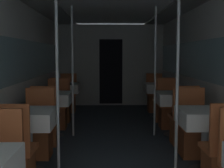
{
  "coord_description": "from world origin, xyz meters",
  "views": [
    {
      "loc": [
        -0.14,
        -1.27,
        1.42
      ],
      "look_at": [
        -0.05,
        3.0,
        1.02
      ],
      "focal_mm": 50.0,
      "sensor_mm": 36.0,
      "label": 1
    }
  ],
  "objects_px": {
    "dining_table_right_1": "(206,120)",
    "support_pole_right_1": "(177,80)",
    "support_pole_left_2": "(73,72)",
    "dining_table_left_1": "(28,121)",
    "chair_left_near_3": "(62,108)",
    "chair_left_far_3": "(68,100)",
    "support_pole_right_2": "(155,72)",
    "chair_left_far_1": "(39,136)",
    "dining_table_right_3": "(159,89)",
    "chair_right_far_2": "(169,113)",
    "chair_left_near_2": "(46,126)",
    "chair_right_near_1": "(223,163)",
    "dining_table_right_2": "(175,100)",
    "chair_left_near_1": "(15,164)",
    "chair_right_near_3": "(163,108)",
    "chair_right_near_2": "(183,126)",
    "dining_table_left_2": "(52,100)",
    "dining_table_left_3": "(65,89)",
    "chair_right_far_3": "(155,100)",
    "chair_right_far_1": "(193,135)",
    "chair_left_far_2": "(57,113)",
    "support_pole_left_1": "(57,80)"
  },
  "relations": [
    {
      "from": "dining_table_right_1",
      "to": "support_pole_right_2",
      "type": "bearing_deg",
      "value": 102.05
    },
    {
      "from": "support_pole_right_1",
      "to": "chair_right_near_1",
      "type": "bearing_deg",
      "value": -57.29
    },
    {
      "from": "chair_left_near_3",
      "to": "chair_left_far_3",
      "type": "height_order",
      "value": "same"
    },
    {
      "from": "chair_right_near_2",
      "to": "chair_right_far_3",
      "type": "bearing_deg",
      "value": 90.0
    },
    {
      "from": "chair_left_near_3",
      "to": "chair_right_far_2",
      "type": "height_order",
      "value": "same"
    },
    {
      "from": "chair_left_near_1",
      "to": "chair_right_near_1",
      "type": "xyz_separation_m",
      "value": [
        2.15,
        0.0,
        0.0
      ]
    },
    {
      "from": "support_pole_left_2",
      "to": "chair_right_far_3",
      "type": "height_order",
      "value": "support_pole_left_2"
    },
    {
      "from": "chair_left_near_1",
      "to": "chair_left_far_3",
      "type": "relative_size",
      "value": 1.0
    },
    {
      "from": "chair_right_near_1",
      "to": "dining_table_right_3",
      "type": "height_order",
      "value": "chair_right_near_1"
    },
    {
      "from": "chair_left_far_3",
      "to": "chair_right_far_3",
      "type": "relative_size",
      "value": 1.0
    },
    {
      "from": "chair_right_near_2",
      "to": "chair_left_far_1",
      "type": "bearing_deg",
      "value": -165.23
    },
    {
      "from": "chair_left_near_1",
      "to": "support_pole_left_1",
      "type": "xyz_separation_m",
      "value": [
        0.36,
        0.56,
        0.82
      ]
    },
    {
      "from": "chair_right_far_1",
      "to": "dining_table_right_2",
      "type": "distance_m",
      "value": 1.18
    },
    {
      "from": "dining_table_left_3",
      "to": "dining_table_right_3",
      "type": "distance_m",
      "value": 2.15
    },
    {
      "from": "dining_table_right_1",
      "to": "support_pole_right_1",
      "type": "relative_size",
      "value": 0.34
    },
    {
      "from": "dining_table_left_3",
      "to": "chair_left_near_2",
      "type": "bearing_deg",
      "value": -90.0
    },
    {
      "from": "chair_left_near_1",
      "to": "chair_right_near_3",
      "type": "distance_m",
      "value": 4.01
    },
    {
      "from": "chair_left_near_1",
      "to": "chair_right_far_2",
      "type": "xyz_separation_m",
      "value": [
        2.15,
        2.82,
        0.0
      ]
    },
    {
      "from": "chair_left_far_1",
      "to": "dining_table_right_3",
      "type": "distance_m",
      "value": 3.56
    },
    {
      "from": "dining_table_left_2",
      "to": "chair_right_near_3",
      "type": "height_order",
      "value": "chair_right_near_3"
    },
    {
      "from": "chair_left_near_2",
      "to": "chair_right_far_3",
      "type": "xyz_separation_m",
      "value": [
        2.15,
        2.82,
        0.0
      ]
    },
    {
      "from": "support_pole_left_1",
      "to": "dining_table_left_3",
      "type": "bearing_deg",
      "value": 96.09
    },
    {
      "from": "chair_left_near_2",
      "to": "chair_left_far_2",
      "type": "height_order",
      "value": "same"
    },
    {
      "from": "chair_left_near_2",
      "to": "support_pole_left_2",
      "type": "xyz_separation_m",
      "value": [
        0.36,
        0.56,
        0.82
      ]
    },
    {
      "from": "support_pole_left_2",
      "to": "dining_table_left_1",
      "type": "bearing_deg",
      "value": -102.05
    },
    {
      "from": "chair_left_far_1",
      "to": "chair_right_far_1",
      "type": "relative_size",
      "value": 1.0
    },
    {
      "from": "chair_left_near_3",
      "to": "dining_table_left_1",
      "type": "bearing_deg",
      "value": -90.0
    },
    {
      "from": "dining_table_left_1",
      "to": "dining_table_left_2",
      "type": "height_order",
      "value": "same"
    },
    {
      "from": "dining_table_right_2",
      "to": "support_pole_right_2",
      "type": "height_order",
      "value": "support_pole_right_2"
    },
    {
      "from": "chair_left_near_2",
      "to": "dining_table_left_1",
      "type": "bearing_deg",
      "value": -90.0
    },
    {
      "from": "chair_right_far_1",
      "to": "chair_left_near_2",
      "type": "bearing_deg",
      "value": -14.77
    },
    {
      "from": "dining_table_left_2",
      "to": "chair_left_near_2",
      "type": "height_order",
      "value": "chair_left_near_2"
    },
    {
      "from": "chair_right_near_2",
      "to": "chair_right_near_1",
      "type": "bearing_deg",
      "value": -90.0
    },
    {
      "from": "chair_left_far_1",
      "to": "chair_right_near_1",
      "type": "distance_m",
      "value": 2.43
    },
    {
      "from": "dining_table_left_2",
      "to": "dining_table_left_3",
      "type": "bearing_deg",
      "value": 90.0
    },
    {
      "from": "dining_table_left_2",
      "to": "chair_left_near_2",
      "type": "distance_m",
      "value": 0.65
    },
    {
      "from": "dining_table_right_3",
      "to": "chair_left_near_1",
      "type": "bearing_deg",
      "value": -118.6
    },
    {
      "from": "chair_left_near_1",
      "to": "chair_right_near_3",
      "type": "relative_size",
      "value": 1.0
    },
    {
      "from": "support_pole_right_1",
      "to": "dining_table_left_1",
      "type": "bearing_deg",
      "value": 180.0
    },
    {
      "from": "dining_table_left_1",
      "to": "chair_right_near_2",
      "type": "distance_m",
      "value": 2.45
    },
    {
      "from": "dining_table_left_3",
      "to": "chair_right_near_2",
      "type": "relative_size",
      "value": 0.8
    },
    {
      "from": "dining_table_left_1",
      "to": "chair_right_far_2",
      "type": "bearing_deg",
      "value": 46.34
    },
    {
      "from": "support_pole_left_2",
      "to": "dining_table_right_2",
      "type": "bearing_deg",
      "value": 0.0
    },
    {
      "from": "support_pole_right_1",
      "to": "dining_table_right_2",
      "type": "bearing_deg",
      "value": 77.95
    },
    {
      "from": "chair_right_far_2",
      "to": "chair_left_near_2",
      "type": "bearing_deg",
      "value": 27.6
    },
    {
      "from": "chair_left_far_1",
      "to": "dining_table_left_2",
      "type": "height_order",
      "value": "chair_left_far_1"
    },
    {
      "from": "support_pole_left_2",
      "to": "support_pole_right_1",
      "type": "xyz_separation_m",
      "value": [
        1.43,
        -1.69,
        0.0
      ]
    },
    {
      "from": "dining_table_right_1",
      "to": "support_pole_right_2",
      "type": "height_order",
      "value": "support_pole_right_2"
    },
    {
      "from": "chair_left_far_2",
      "to": "chair_right_near_1",
      "type": "bearing_deg",
      "value": 127.37
    },
    {
      "from": "chair_right_near_1",
      "to": "chair_right_near_3",
      "type": "distance_m",
      "value": 3.39
    }
  ]
}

